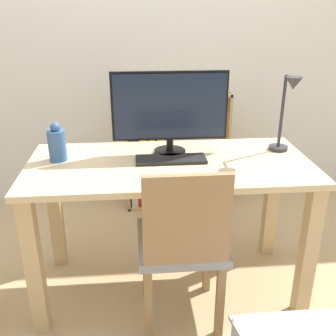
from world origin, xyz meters
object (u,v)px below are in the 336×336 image
object	(u,v)px
monitor	(170,109)
chair	(183,242)
keyboard	(171,159)
vase	(57,144)
desk_lamp	(287,107)
bookshelf	(159,151)

from	to	relation	value
monitor	chair	distance (m)	0.65
keyboard	chair	distance (m)	0.41
vase	chair	distance (m)	0.76
desk_lamp	keyboard	bearing A→B (deg)	-174.63
monitor	desk_lamp	size ratio (longest dim) A/B	1.46
chair	bookshelf	world-z (taller)	bookshelf
keyboard	vase	distance (m)	0.56
keyboard	chair	xyz separation A→B (m)	(0.03, -0.30, -0.28)
keyboard	desk_lamp	distance (m)	0.63
monitor	bookshelf	distance (m)	1.02
chair	desk_lamp	bearing A→B (deg)	41.69
keyboard	monitor	bearing A→B (deg)	87.46
monitor	keyboard	distance (m)	0.25
chair	bookshelf	bearing A→B (deg)	100.32
desk_lamp	bookshelf	xyz separation A→B (m)	(-0.58, 0.93, -0.55)
desk_lamp	chair	distance (m)	0.83
monitor	desk_lamp	bearing A→B (deg)	-5.93
monitor	chair	bearing A→B (deg)	-87.18
keyboard	chair	bearing A→B (deg)	-85.13
desk_lamp	chair	xyz separation A→B (m)	(-0.55, -0.35, -0.52)
desk_lamp	bookshelf	distance (m)	1.22
vase	chair	xyz separation A→B (m)	(0.57, -0.35, -0.36)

